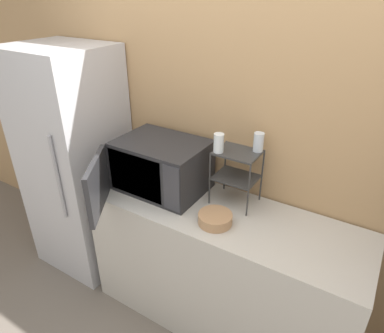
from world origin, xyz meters
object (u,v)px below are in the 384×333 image
(dish_rack, at_px, (237,166))
(bowl, at_px, (215,219))
(glass_back_right, at_px, (259,142))
(refrigerator, at_px, (76,164))
(microwave, at_px, (159,166))
(glass_front_left, at_px, (219,143))

(dish_rack, xyz_separation_m, bowl, (0.00, -0.26, -0.22))
(glass_back_right, height_order, bowl, glass_back_right)
(dish_rack, distance_m, refrigerator, 1.32)
(bowl, xyz_separation_m, refrigerator, (-1.29, 0.10, -0.05))
(microwave, height_order, refrigerator, refrigerator)
(bowl, bearing_deg, glass_back_right, 74.43)
(dish_rack, distance_m, glass_back_right, 0.20)
(refrigerator, bearing_deg, bowl, -4.55)
(bowl, distance_m, refrigerator, 1.29)
(microwave, height_order, bowl, microwave)
(microwave, distance_m, glass_front_left, 0.47)
(bowl, relative_size, refrigerator, 0.11)
(glass_front_left, distance_m, refrigerator, 1.27)
(microwave, distance_m, dish_rack, 0.52)
(microwave, height_order, dish_rack, dish_rack)
(glass_front_left, xyz_separation_m, refrigerator, (-1.19, -0.10, -0.43))
(dish_rack, bearing_deg, glass_back_right, 36.22)
(dish_rack, relative_size, bowl, 1.77)
(bowl, bearing_deg, microwave, 164.36)
(dish_rack, relative_size, refrigerator, 0.20)
(dish_rack, bearing_deg, bowl, -89.34)
(microwave, relative_size, glass_back_right, 7.11)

